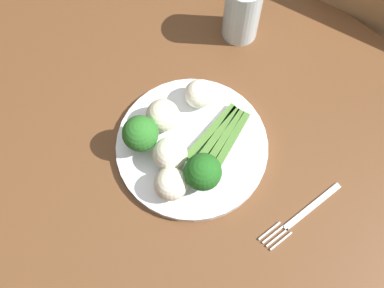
{
  "coord_description": "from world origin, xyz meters",
  "views": [
    {
      "loc": [
        -0.22,
        0.2,
        1.51
      ],
      "look_at": [
        -0.01,
        -0.02,
        0.77
      ],
      "focal_mm": 44.76,
      "sensor_mm": 36.0,
      "label": 1
    }
  ],
  "objects_px": {
    "cauliflower_outer_edge": "(171,184)",
    "water_glass": "(242,10)",
    "dining_table": "(182,176)",
    "cauliflower_front_left": "(199,94)",
    "cauliflower_back_right": "(163,115)",
    "fork": "(301,216)",
    "broccoli_left": "(140,134)",
    "cauliflower_near_center": "(168,152)",
    "broccoli_back": "(203,172)",
    "plate": "(192,147)",
    "chair": "(376,62)",
    "asparagus_bundle": "(220,138)"
  },
  "relations": [
    {
      "from": "cauliflower_back_right",
      "to": "fork",
      "type": "distance_m",
      "value": 0.28
    },
    {
      "from": "plate",
      "to": "asparagus_bundle",
      "type": "bearing_deg",
      "value": -124.22
    },
    {
      "from": "water_glass",
      "to": "cauliflower_outer_edge",
      "type": "bearing_deg",
      "value": 111.87
    },
    {
      "from": "broccoli_back",
      "to": "water_glass",
      "type": "relative_size",
      "value": 0.58
    },
    {
      "from": "water_glass",
      "to": "chair",
      "type": "bearing_deg",
      "value": -122.87
    },
    {
      "from": "plate",
      "to": "asparagus_bundle",
      "type": "distance_m",
      "value": 0.05
    },
    {
      "from": "broccoli_back",
      "to": "cauliflower_front_left",
      "type": "height_order",
      "value": "broccoli_back"
    },
    {
      "from": "asparagus_bundle",
      "to": "cauliflower_back_right",
      "type": "bearing_deg",
      "value": -74.64
    },
    {
      "from": "cauliflower_back_right",
      "to": "fork",
      "type": "bearing_deg",
      "value": -172.43
    },
    {
      "from": "dining_table",
      "to": "asparagus_bundle",
      "type": "relative_size",
      "value": 8.8
    },
    {
      "from": "chair",
      "to": "broccoli_back",
      "type": "bearing_deg",
      "value": 72.24
    },
    {
      "from": "asparagus_bundle",
      "to": "cauliflower_outer_edge",
      "type": "distance_m",
      "value": 0.12
    },
    {
      "from": "dining_table",
      "to": "broccoli_back",
      "type": "relative_size",
      "value": 15.66
    },
    {
      "from": "plate",
      "to": "water_glass",
      "type": "relative_size",
      "value": 2.03
    },
    {
      "from": "water_glass",
      "to": "cauliflower_front_left",
      "type": "bearing_deg",
      "value": 106.58
    },
    {
      "from": "broccoli_left",
      "to": "cauliflower_near_center",
      "type": "height_order",
      "value": "broccoli_left"
    },
    {
      "from": "chair",
      "to": "broccoli_left",
      "type": "distance_m",
      "value": 0.7
    },
    {
      "from": "plate",
      "to": "cauliflower_back_right",
      "type": "xyz_separation_m",
      "value": [
        0.06,
        0.0,
        0.04
      ]
    },
    {
      "from": "cauliflower_near_center",
      "to": "fork",
      "type": "distance_m",
      "value": 0.24
    },
    {
      "from": "asparagus_bundle",
      "to": "cauliflower_outer_edge",
      "type": "bearing_deg",
      "value": -9.21
    },
    {
      "from": "dining_table",
      "to": "cauliflower_front_left",
      "type": "height_order",
      "value": "cauliflower_front_left"
    },
    {
      "from": "plate",
      "to": "broccoli_left",
      "type": "bearing_deg",
      "value": 41.32
    },
    {
      "from": "dining_table",
      "to": "cauliflower_front_left",
      "type": "xyz_separation_m",
      "value": [
        0.04,
        -0.09,
        0.16
      ]
    },
    {
      "from": "fork",
      "to": "cauliflower_outer_edge",
      "type": "bearing_deg",
      "value": -48.64
    },
    {
      "from": "chair",
      "to": "fork",
      "type": "distance_m",
      "value": 0.58
    },
    {
      "from": "broccoli_left",
      "to": "fork",
      "type": "xyz_separation_m",
      "value": [
        -0.27,
        -0.09,
        -0.05
      ]
    },
    {
      "from": "broccoli_left",
      "to": "cauliflower_near_center",
      "type": "relative_size",
      "value": 1.28
    },
    {
      "from": "plate",
      "to": "broccoli_back",
      "type": "relative_size",
      "value": 3.5
    },
    {
      "from": "plate",
      "to": "asparagus_bundle",
      "type": "height_order",
      "value": "asparagus_bundle"
    },
    {
      "from": "cauliflower_near_center",
      "to": "cauliflower_outer_edge",
      "type": "bearing_deg",
      "value": 138.23
    },
    {
      "from": "chair",
      "to": "cauliflower_outer_edge",
      "type": "height_order",
      "value": "chair"
    },
    {
      "from": "cauliflower_near_center",
      "to": "cauliflower_back_right",
      "type": "xyz_separation_m",
      "value": [
        0.05,
        -0.04,
        -0.0
      ]
    },
    {
      "from": "plate",
      "to": "cauliflower_outer_edge",
      "type": "distance_m",
      "value": 0.09
    },
    {
      "from": "cauliflower_near_center",
      "to": "fork",
      "type": "relative_size",
      "value": 0.34
    },
    {
      "from": "broccoli_back",
      "to": "water_glass",
      "type": "bearing_deg",
      "value": -60.4
    },
    {
      "from": "plate",
      "to": "cauliflower_near_center",
      "type": "xyz_separation_m",
      "value": [
        0.01,
        0.04,
        0.04
      ]
    },
    {
      "from": "chair",
      "to": "fork",
      "type": "relative_size",
      "value": 5.25
    },
    {
      "from": "cauliflower_back_right",
      "to": "cauliflower_front_left",
      "type": "relative_size",
      "value": 1.12
    },
    {
      "from": "dining_table",
      "to": "cauliflower_near_center",
      "type": "relative_size",
      "value": 20.25
    },
    {
      "from": "dining_table",
      "to": "water_glass",
      "type": "bearing_deg",
      "value": -70.38
    },
    {
      "from": "dining_table",
      "to": "asparagus_bundle",
      "type": "height_order",
      "value": "asparagus_bundle"
    },
    {
      "from": "asparagus_bundle",
      "to": "water_glass",
      "type": "bearing_deg",
      "value": -157.02
    },
    {
      "from": "dining_table",
      "to": "cauliflower_front_left",
      "type": "bearing_deg",
      "value": -65.01
    },
    {
      "from": "dining_table",
      "to": "chair",
      "type": "xyz_separation_m",
      "value": [
        -0.11,
        -0.57,
        -0.13
      ]
    },
    {
      "from": "cauliflower_back_right",
      "to": "cauliflower_front_left",
      "type": "distance_m",
      "value": 0.07
    },
    {
      "from": "cauliflower_near_center",
      "to": "cauliflower_front_left",
      "type": "bearing_deg",
      "value": -71.65
    },
    {
      "from": "chair",
      "to": "broccoli_back",
      "type": "height_order",
      "value": "chair"
    },
    {
      "from": "broccoli_left",
      "to": "water_glass",
      "type": "xyz_separation_m",
      "value": [
        0.04,
        -0.29,
        0.01
      ]
    },
    {
      "from": "cauliflower_outer_edge",
      "to": "water_glass",
      "type": "relative_size",
      "value": 0.42
    },
    {
      "from": "chair",
      "to": "asparagus_bundle",
      "type": "distance_m",
      "value": 0.58
    }
  ]
}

